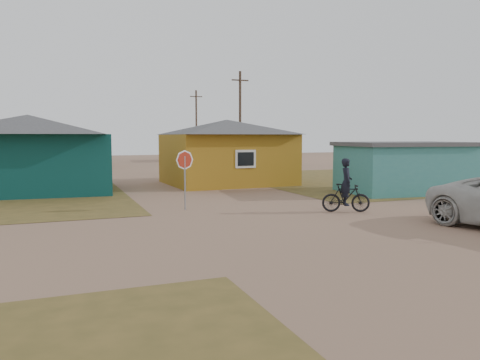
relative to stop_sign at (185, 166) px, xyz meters
name	(u,v)px	position (x,y,z in m)	size (l,w,h in m)	color
ground	(302,228)	(2.52, -4.93, -1.74)	(120.00, 120.00, 0.00)	#8A6650
grass_ne	(390,179)	(16.52, 8.07, -1.74)	(20.00, 18.00, 0.00)	brown
house_teal	(29,153)	(-5.98, 8.57, 0.31)	(8.93, 7.08, 4.00)	#093331
house_yellow	(227,151)	(5.02, 9.07, 0.26)	(7.72, 6.76, 3.90)	#9C6C18
shed_turquoise	(403,167)	(12.02, 1.57, -0.43)	(6.71, 4.93, 2.60)	teal
house_pale_west	(70,147)	(-3.48, 29.07, 0.11)	(7.04, 6.15, 3.60)	#99A38C
house_beige_east	(212,145)	(12.52, 35.07, 0.11)	(6.95, 6.05, 3.60)	gray
utility_pole_near	(240,121)	(9.02, 17.07, 2.40)	(1.40, 0.20, 8.00)	#46352A
utility_pole_far	(196,125)	(10.02, 33.07, 2.40)	(1.40, 0.20, 8.00)	#46352A
stop_sign	(185,166)	(0.00, 0.00, 0.00)	(0.77, 0.11, 2.36)	gray
cyclist	(346,193)	(5.61, -2.75, -0.99)	(1.88, 1.21, 2.06)	black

